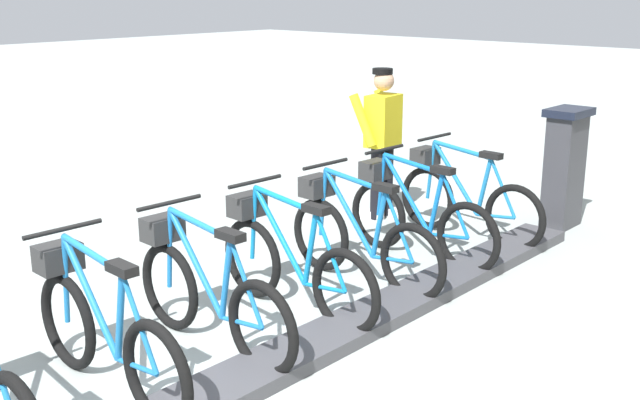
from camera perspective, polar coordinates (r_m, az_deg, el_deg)
The scene contains 8 objects.
payment_kiosk at distance 8.66m, azimuth 17.44°, elevation 2.40°, with size 0.36×0.52×1.28m.
bike_docked_0 at distance 8.06m, azimuth 10.45°, elevation 0.20°, with size 1.72×0.54×1.02m.
bike_docked_1 at distance 7.38m, azimuth 6.97°, elevation -1.09°, with size 1.72×0.54×1.02m.
bike_docked_2 at distance 6.73m, azimuth 2.79°, elevation -2.62°, with size 1.72×0.54×1.02m.
bike_docked_3 at distance 6.13m, azimuth -2.25°, elevation -4.45°, with size 1.72×0.54×1.02m.
bike_docked_4 at distance 5.60m, azimuth -8.35°, elevation -6.60°, with size 1.72×0.54×1.02m.
bike_docked_5 at distance 5.15m, azimuth -15.69°, elevation -9.06°, with size 1.72×0.54×1.02m.
worker_near_rack at distance 8.53m, azimuth 4.56°, elevation 4.54°, with size 0.49×0.66×1.66m.
Camera 1 is at (-3.41, 2.62, 2.52)m, focal length 43.73 mm.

